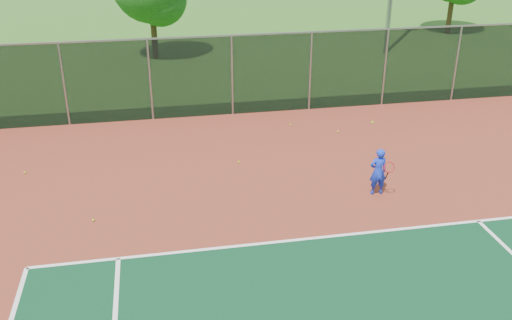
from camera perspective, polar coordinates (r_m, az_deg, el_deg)
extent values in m
plane|color=#2B601B|center=(12.68, 20.31, -13.60)|extent=(120.00, 120.00, 0.00)
cube|color=maroon|center=(14.06, 16.33, -8.78)|extent=(30.00, 20.00, 0.02)
cube|color=white|center=(15.70, 21.35, -5.70)|extent=(22.00, 0.10, 0.00)
cube|color=black|center=(21.97, 5.45, 8.79)|extent=(30.00, 0.04, 3.00)
cube|color=gray|center=(21.61, 5.61, 12.62)|extent=(30.00, 0.06, 0.06)
imported|color=#1633D4|center=(16.00, 12.11, -1.14)|extent=(0.50, 0.33, 1.36)
cylinder|color=black|center=(15.86, 12.94, -1.54)|extent=(0.03, 0.15, 0.27)
torus|color=#A51414|center=(15.65, 13.18, -0.71)|extent=(0.30, 0.13, 0.29)
sphere|color=#A8C517|center=(15.43, 11.58, 3.72)|extent=(0.07, 0.07, 0.07)
sphere|color=#A8C517|center=(17.73, -1.73, -0.19)|extent=(0.07, 0.07, 0.07)
sphere|color=#A8C517|center=(20.25, 8.19, 2.85)|extent=(0.07, 0.07, 0.07)
sphere|color=#A8C517|center=(18.39, -22.12, -1.19)|extent=(0.07, 0.07, 0.07)
sphere|color=#A8C517|center=(15.20, -15.97, -5.80)|extent=(0.07, 0.07, 0.07)
sphere|color=#A8C517|center=(20.67, 3.48, 3.53)|extent=(0.07, 0.07, 0.07)
cylinder|color=#332212|center=(29.92, -10.13, 11.98)|extent=(0.30, 0.30, 2.16)
cylinder|color=#332212|center=(37.12, 18.81, 13.60)|extent=(0.30, 0.30, 2.23)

